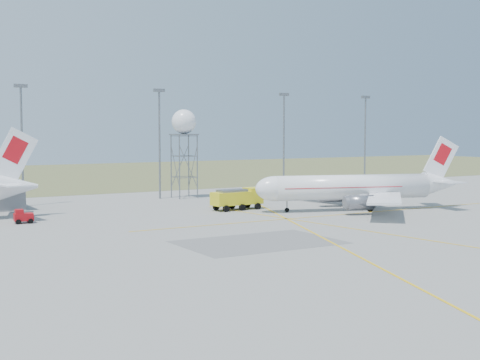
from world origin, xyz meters
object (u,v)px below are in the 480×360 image
airliner_main (355,188)px  baggage_tug (23,218)px  radar_tower (184,148)px  fire_truck (238,199)px

airliner_main → baggage_tug: bearing=4.1°
airliner_main → radar_tower: size_ratio=2.05×
radar_tower → fire_truck: bearing=-91.9°
radar_tower → airliner_main: bearing=-64.3°
fire_truck → baggage_tug: size_ratio=3.31×
airliner_main → baggage_tug: size_ratio=12.97×
radar_tower → baggage_tug: (-34.27, -20.15, -8.65)m
airliner_main → baggage_tug: 50.81m
airliner_main → radar_tower: radar_tower is taller
radar_tower → baggage_tug: 40.68m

